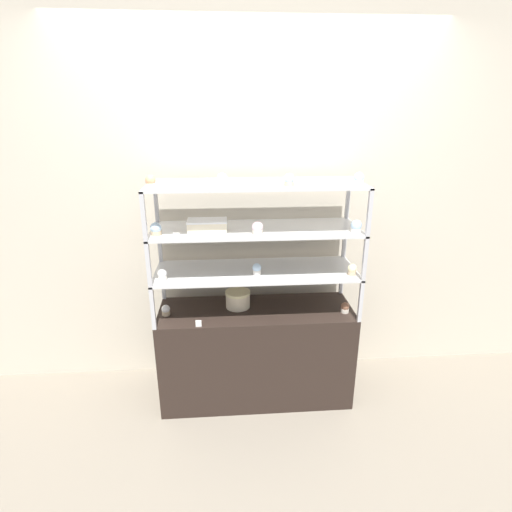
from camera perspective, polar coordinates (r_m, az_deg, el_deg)
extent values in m
plane|color=gray|center=(3.09, 0.00, -18.90)|extent=(20.00, 20.00, 0.00)
cube|color=beige|center=(2.84, -0.56, 7.03)|extent=(8.00, 0.05, 2.60)
cube|color=black|center=(2.88, 0.00, -13.62)|extent=(1.30, 0.45, 0.68)
cube|color=#B7B7BC|center=(2.87, -13.16, -3.38)|extent=(0.02, 0.02, 0.28)
cube|color=#B7B7BC|center=(2.95, 12.15, -2.65)|extent=(0.02, 0.02, 0.28)
cube|color=#B7B7BC|center=(2.49, -14.55, -7.25)|extent=(0.02, 0.02, 0.28)
cube|color=#B7B7BC|center=(2.58, 14.73, -6.27)|extent=(0.02, 0.02, 0.28)
cube|color=silver|center=(2.59, 0.00, -2.18)|extent=(1.30, 0.45, 0.01)
cube|color=#B7B7BC|center=(2.78, -13.61, 1.98)|extent=(0.02, 0.02, 0.28)
cube|color=#B7B7BC|center=(2.86, 12.56, 2.58)|extent=(0.02, 0.02, 0.28)
cube|color=#B7B7BC|center=(2.38, -15.13, -1.19)|extent=(0.02, 0.02, 0.28)
cube|color=#B7B7BC|center=(2.47, 15.30, -0.38)|extent=(0.02, 0.02, 0.28)
cube|color=silver|center=(2.50, 0.00, 3.83)|extent=(1.30, 0.45, 0.01)
cube|color=#B7B7BC|center=(2.71, -14.10, 7.68)|extent=(0.02, 0.02, 0.28)
cube|color=#B7B7BC|center=(2.79, 13.00, 8.13)|extent=(0.02, 0.02, 0.28)
cube|color=#B7B7BC|center=(2.30, -15.76, 5.40)|extent=(0.02, 0.02, 0.28)
cube|color=#B7B7BC|center=(2.39, 15.91, 5.97)|extent=(0.02, 0.02, 0.28)
cube|color=silver|center=(2.44, 0.00, 10.22)|extent=(1.30, 0.45, 0.01)
cylinder|color=beige|center=(2.72, -2.61, -6.34)|extent=(0.16, 0.16, 0.10)
cylinder|color=#F4EAB2|center=(2.70, -2.63, -5.24)|extent=(0.17, 0.17, 0.02)
cube|color=beige|center=(2.46, -6.97, 4.27)|extent=(0.24, 0.14, 0.06)
cube|color=white|center=(2.45, -7.00, 5.04)|extent=(0.24, 0.14, 0.01)
cylinder|color=#CCB28C|center=(2.70, -12.73, -7.93)|extent=(0.05, 0.05, 0.03)
sphere|color=white|center=(2.69, -12.77, -7.39)|extent=(0.05, 0.05, 0.05)
cylinder|color=beige|center=(2.73, 12.57, -7.58)|extent=(0.05, 0.05, 0.03)
sphere|color=#8C5B42|center=(2.72, 12.62, -7.04)|extent=(0.05, 0.05, 0.05)
cube|color=white|center=(2.52, -8.21, -9.53)|extent=(0.04, 0.00, 0.04)
cylinder|color=white|center=(2.50, -13.22, -3.10)|extent=(0.05, 0.05, 0.03)
sphere|color=white|center=(2.49, -13.28, -2.46)|extent=(0.06, 0.06, 0.06)
cylinder|color=white|center=(2.53, 0.20, -2.31)|extent=(0.05, 0.05, 0.03)
sphere|color=silver|center=(2.51, 0.20, -1.67)|extent=(0.06, 0.06, 0.06)
cylinder|color=#CCB28C|center=(2.59, 13.53, -2.32)|extent=(0.05, 0.05, 0.03)
sphere|color=#F4EAB2|center=(2.58, 13.59, -1.71)|extent=(0.06, 0.06, 0.06)
cube|color=white|center=(2.40, -10.38, -3.67)|extent=(0.04, 0.00, 0.04)
cylinder|color=#CCB28C|center=(2.44, -14.07, 3.24)|extent=(0.06, 0.06, 0.02)
sphere|color=silver|center=(2.43, -14.13, 3.92)|extent=(0.07, 0.07, 0.07)
cylinder|color=beige|center=(2.39, 0.29, 3.50)|extent=(0.06, 0.06, 0.02)
sphere|color=silver|center=(2.38, 0.29, 4.20)|extent=(0.07, 0.07, 0.07)
cylinder|color=white|center=(2.50, 14.08, 3.62)|extent=(0.06, 0.06, 0.02)
sphere|color=silver|center=(2.49, 14.14, 4.29)|extent=(0.07, 0.07, 0.07)
cube|color=white|center=(2.31, -11.30, 2.76)|extent=(0.04, 0.00, 0.04)
cylinder|color=beige|center=(2.37, -14.78, 9.76)|extent=(0.06, 0.06, 0.02)
sphere|color=#E5996B|center=(2.37, -14.84, 10.44)|extent=(0.06, 0.06, 0.06)
cylinder|color=white|center=(2.38, -4.85, 10.35)|extent=(0.06, 0.06, 0.02)
sphere|color=white|center=(2.37, -4.87, 11.04)|extent=(0.06, 0.06, 0.06)
cylinder|color=#CCB28C|center=(2.36, 4.74, 10.28)|extent=(0.06, 0.06, 0.02)
sphere|color=silver|center=(2.35, 4.76, 10.97)|extent=(0.06, 0.06, 0.06)
cylinder|color=white|center=(2.47, 14.43, 10.16)|extent=(0.06, 0.06, 0.02)
sphere|color=silver|center=(2.46, 14.49, 10.82)|extent=(0.06, 0.06, 0.06)
cube|color=white|center=(2.23, -7.24, 9.86)|extent=(0.04, 0.00, 0.04)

